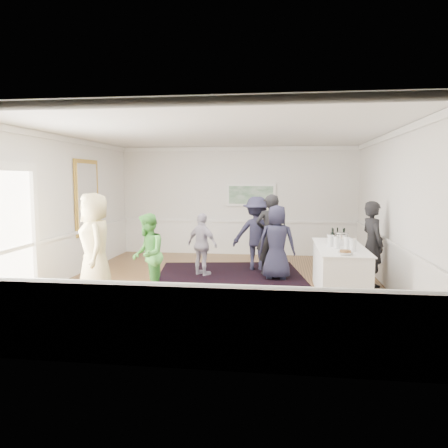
# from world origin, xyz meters

# --- Properties ---
(floor) EXTENTS (8.00, 8.00, 0.00)m
(floor) POSITION_xyz_m (0.00, 0.00, 0.00)
(floor) COLOR brown
(floor) RESTS_ON ground
(ceiling) EXTENTS (7.00, 8.00, 0.02)m
(ceiling) POSITION_xyz_m (0.00, 0.00, 3.20)
(ceiling) COLOR white
(ceiling) RESTS_ON wall_back
(wall_left) EXTENTS (0.02, 8.00, 3.20)m
(wall_left) POSITION_xyz_m (-3.50, 0.00, 1.60)
(wall_left) COLOR white
(wall_left) RESTS_ON floor
(wall_right) EXTENTS (0.02, 8.00, 3.20)m
(wall_right) POSITION_xyz_m (3.50, 0.00, 1.60)
(wall_right) COLOR white
(wall_right) RESTS_ON floor
(wall_back) EXTENTS (7.00, 0.02, 3.20)m
(wall_back) POSITION_xyz_m (0.00, 4.00, 1.60)
(wall_back) COLOR white
(wall_back) RESTS_ON floor
(wall_front) EXTENTS (7.00, 0.02, 3.20)m
(wall_front) POSITION_xyz_m (0.00, -4.00, 1.60)
(wall_front) COLOR white
(wall_front) RESTS_ON floor
(wainscoting) EXTENTS (7.00, 8.00, 1.00)m
(wainscoting) POSITION_xyz_m (0.00, 0.00, 0.50)
(wainscoting) COLOR white
(wainscoting) RESTS_ON floor
(mirror) EXTENTS (0.05, 1.25, 1.85)m
(mirror) POSITION_xyz_m (-3.45, 1.30, 1.80)
(mirror) COLOR gold
(mirror) RESTS_ON wall_left
(doorway) EXTENTS (0.10, 1.78, 2.56)m
(doorway) POSITION_xyz_m (-3.45, -1.90, 1.42)
(doorway) COLOR white
(doorway) RESTS_ON wall_left
(landscape_painting) EXTENTS (1.44, 0.06, 0.66)m
(landscape_painting) POSITION_xyz_m (0.40, 3.95, 1.78)
(landscape_painting) COLOR white
(landscape_painting) RESTS_ON wall_back
(area_rug) EXTENTS (3.97, 4.83, 0.02)m
(area_rug) POSITION_xyz_m (0.23, 0.41, 0.01)
(area_rug) COLOR black
(area_rug) RESTS_ON floor
(serving_table) EXTENTS (0.90, 2.38, 0.96)m
(serving_table) POSITION_xyz_m (2.43, -0.36, 0.49)
(serving_table) COLOR white
(serving_table) RESTS_ON floor
(bartender) EXTENTS (0.61, 0.75, 1.80)m
(bartender) POSITION_xyz_m (3.20, 0.48, 0.90)
(bartender) COLOR black
(bartender) RESTS_ON floor
(guest_tan) EXTENTS (1.05, 1.16, 1.99)m
(guest_tan) POSITION_xyz_m (-2.29, -0.94, 1.00)
(guest_tan) COLOR #CDBB80
(guest_tan) RESTS_ON floor
(guest_green) EXTENTS (0.77, 0.90, 1.60)m
(guest_green) POSITION_xyz_m (-1.26, -0.82, 0.80)
(guest_green) COLOR #50B347
(guest_green) RESTS_ON floor
(guest_lilac) EXTENTS (0.92, 0.75, 1.46)m
(guest_lilac) POSITION_xyz_m (-0.52, 0.99, 0.73)
(guest_lilac) COLOR #B4ADC1
(guest_lilac) RESTS_ON floor
(guest_dark_a) EXTENTS (1.22, 0.75, 1.82)m
(guest_dark_a) POSITION_xyz_m (0.70, 1.79, 0.91)
(guest_dark_a) COLOR #222238
(guest_dark_a) RESTS_ON floor
(guest_dark_b) EXTENTS (0.78, 0.61, 1.90)m
(guest_dark_b) POSITION_xyz_m (1.04, 1.30, 0.95)
(guest_dark_b) COLOR black
(guest_dark_b) RESTS_ON floor
(guest_navy) EXTENTS (0.87, 0.61, 1.68)m
(guest_navy) POSITION_xyz_m (1.20, 0.84, 0.84)
(guest_navy) COLOR #222238
(guest_navy) RESTS_ON floor
(wine_bottles) EXTENTS (0.32, 0.24, 0.31)m
(wine_bottles) POSITION_xyz_m (2.45, 0.16, 1.12)
(wine_bottles) COLOR black
(wine_bottles) RESTS_ON serving_table
(juice_pitchers) EXTENTS (0.46, 0.62, 0.24)m
(juice_pitchers) POSITION_xyz_m (2.41, -0.68, 1.08)
(juice_pitchers) COLOR #6AAB3D
(juice_pitchers) RESTS_ON serving_table
(ice_bucket) EXTENTS (0.26, 0.26, 0.25)m
(ice_bucket) POSITION_xyz_m (2.47, -0.22, 1.08)
(ice_bucket) COLOR silver
(ice_bucket) RESTS_ON serving_table
(nut_bowl) EXTENTS (0.27, 0.27, 0.08)m
(nut_bowl) POSITION_xyz_m (2.39, -1.32, 1.00)
(nut_bowl) COLOR white
(nut_bowl) RESTS_ON serving_table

